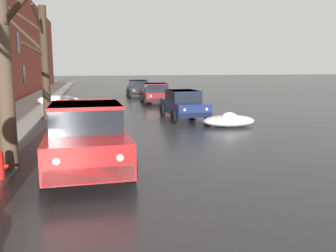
{
  "coord_description": "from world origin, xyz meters",
  "views": [
    {
      "loc": [
        -1.99,
        -0.86,
        2.65
      ],
      "look_at": [
        0.17,
        9.13,
        0.94
      ],
      "focal_mm": 38.48,
      "sensor_mm": 36.0,
      "label": 1
    }
  ],
  "objects": [
    {
      "name": "left_sidewalk_slab",
      "position": [
        -5.83,
        18.0,
        0.06
      ],
      "size": [
        2.84,
        80.0,
        0.12
      ],
      "primitive_type": "cube",
      "color": "gray",
      "rests_on": "ground"
    },
    {
      "name": "bare_tree_second_along_sidewalk",
      "position": [
        -4.15,
        9.0,
        2.73
      ],
      "size": [
        2.59,
        1.91,
        5.07
      ],
      "color": "#4C3D2D",
      "rests_on": "ground"
    },
    {
      "name": "snow_bank_near_corner_left",
      "position": [
        -4.25,
        24.38,
        0.34
      ],
      "size": [
        2.84,
        1.11,
        0.69
      ],
      "color": "white",
      "rests_on": "ground"
    },
    {
      "name": "snow_bank_along_left_kerb",
      "position": [
        3.97,
        13.91,
        0.26
      ],
      "size": [
        2.34,
        1.49,
        0.67
      ],
      "color": "white",
      "rests_on": "ground"
    },
    {
      "name": "sedan_darkblue_parked_kerbside_close",
      "position": [
        2.63,
        16.77,
        0.75
      ],
      "size": [
        1.95,
        3.92,
        1.42
      ],
      "color": "navy",
      "rests_on": "ground"
    },
    {
      "name": "snow_bank_near_corner_right",
      "position": [
        4.28,
        23.52,
        0.35
      ],
      "size": [
        1.94,
        1.15,
        0.71
      ],
      "color": "white",
      "rests_on": "ground"
    },
    {
      "name": "pickup_truck_red_approaching_near_lane",
      "position": [
        -2.13,
        8.61,
        0.88
      ],
      "size": [
        2.21,
        5.47,
        1.76
      ],
      "color": "red",
      "rests_on": "ground"
    },
    {
      "name": "sedan_black_parked_far_down_block",
      "position": [
        2.07,
        30.1,
        0.75
      ],
      "size": [
        1.98,
        4.16,
        1.42
      ],
      "color": "black",
      "rests_on": "ground"
    },
    {
      "name": "bare_tree_mid_block",
      "position": [
        -4.24,
        17.98,
        3.02
      ],
      "size": [
        2.18,
        2.39,
        5.72
      ],
      "color": "#382B1E",
      "rests_on": "ground"
    },
    {
      "name": "sedan_maroon_parked_kerbside_mid",
      "position": [
        2.57,
        24.31,
        0.75
      ],
      "size": [
        2.17,
        4.01,
        1.42
      ],
      "color": "maroon",
      "rests_on": "ground"
    }
  ]
}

